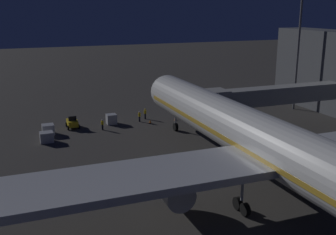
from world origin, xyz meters
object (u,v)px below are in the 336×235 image
airliner_at_gate (289,155)px  baggage_tug_lead (72,123)px  baggage_container_mid_row (111,119)px  ground_crew_by_belt_loader (102,124)px  traffic_cone_nose_port (175,119)px  apron_floodlight_mast (298,45)px  traffic_cone_nose_starboard (150,121)px  ground_crew_near_nose_gear (139,116)px  ground_crew_marshaller_fwd (145,113)px  baggage_container_far_row (47,137)px  jet_bridge (265,96)px  baggage_container_near_belt (48,129)px

airliner_at_gate → baggage_tug_lead: airliner_at_gate is taller
baggage_container_mid_row → ground_crew_by_belt_loader: ground_crew_by_belt_loader is taller
traffic_cone_nose_port → ground_crew_by_belt_loader: bearing=4.8°
apron_floodlight_mast → traffic_cone_nose_port: size_ratio=36.77×
traffic_cone_nose_port → traffic_cone_nose_starboard: size_ratio=1.00×
traffic_cone_nose_port → ground_crew_near_nose_gear: bearing=-13.2°
ground_crew_by_belt_loader → ground_crew_marshaller_fwd: 8.86m
baggage_container_far_row → ground_crew_near_nose_gear: ground_crew_near_nose_gear is taller
jet_bridge → traffic_cone_nose_starboard: size_ratio=42.30×
traffic_cone_nose_port → traffic_cone_nose_starboard: same height
airliner_at_gate → baggage_container_near_belt: bearing=-60.4°
ground_crew_marshaller_fwd → ground_crew_by_belt_loader: bearing=24.3°
apron_floodlight_mast → ground_crew_by_belt_loader: 37.30m
apron_floodlight_mast → traffic_cone_nose_port: (23.30, -0.63, -11.31)m
apron_floodlight_mast → ground_crew_near_nose_gear: 31.00m
apron_floodlight_mast → baggage_container_far_row: apron_floodlight_mast is taller
airliner_at_gate → jet_bridge: size_ratio=2.87×
apron_floodlight_mast → baggage_container_far_row: 45.69m
apron_floodlight_mast → ground_crew_by_belt_loader: (35.74, 0.41, -10.66)m
apron_floodlight_mast → baggage_container_far_row: (44.25, 3.36, -10.87)m
ground_crew_marshaller_fwd → traffic_cone_nose_starboard: (0.03, 2.61, -0.73)m
baggage_container_near_belt → ground_crew_near_nose_gear: ground_crew_near_nose_gear is taller
airliner_at_gate → baggage_container_mid_row: size_ratio=42.49×
baggage_container_near_belt → baggage_container_far_row: size_ratio=0.95×
baggage_container_mid_row → apron_floodlight_mast: bearing=175.9°
ground_crew_near_nose_gear → baggage_container_near_belt: bearing=6.6°
jet_bridge → traffic_cone_nose_port: 15.40m
baggage_container_near_belt → traffic_cone_nose_port: size_ratio=3.08×
baggage_tug_lead → baggage_container_near_belt: baggage_tug_lead is taller
ground_crew_near_nose_gear → ground_crew_marshaller_fwd: (-1.39, -1.26, 0.03)m
jet_bridge → baggage_container_mid_row: 24.30m
baggage_container_near_belt → ground_crew_near_nose_gear: bearing=-173.4°
jet_bridge → baggage_container_far_row: 32.14m
apron_floodlight_mast → baggage_container_near_belt: size_ratio=11.96×
ground_crew_by_belt_loader → traffic_cone_nose_port: (-12.44, -1.04, -0.65)m
baggage_container_mid_row → traffic_cone_nose_port: (-10.34, 1.79, -0.51)m
ground_crew_by_belt_loader → traffic_cone_nose_starboard: 8.13m
jet_bridge → traffic_cone_nose_port: jet_bridge is taller
baggage_tug_lead → baggage_container_mid_row: bearing=-179.8°
airliner_at_gate → ground_crew_marshaller_fwd: airliner_at_gate is taller
baggage_tug_lead → ground_crew_near_nose_gear: size_ratio=1.46×
apron_floodlight_mast → ground_crew_marshaller_fwd: 29.80m
ground_crew_near_nose_gear → traffic_cone_nose_port: ground_crew_near_nose_gear is taller
ground_crew_near_nose_gear → traffic_cone_nose_starboard: bearing=135.3°
ground_crew_near_nose_gear → jet_bridge: bearing=143.8°
jet_bridge → baggage_container_near_belt: 32.52m
baggage_container_mid_row → traffic_cone_nose_starboard: size_ratio=2.86×
airliner_at_gate → baggage_container_mid_row: 35.39m
baggage_tug_lead → ground_crew_marshaller_fwd: 12.20m
baggage_container_near_belt → traffic_cone_nose_starboard: size_ratio=3.08×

